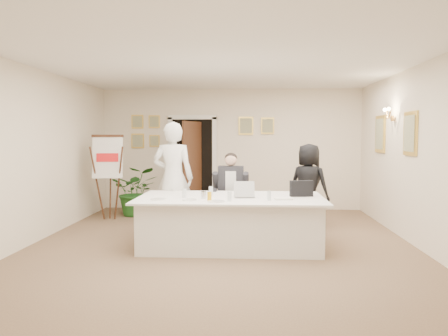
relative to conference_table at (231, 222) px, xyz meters
name	(u,v)px	position (x,y,z in m)	size (l,w,h in m)	color
floor	(221,246)	(-0.15, 0.05, -0.39)	(7.00, 7.00, 0.00)	brown
ceiling	(221,64)	(-0.15, 0.05, 2.41)	(6.00, 7.00, 0.02)	white
wall_back	(231,149)	(-0.15, 3.55, 1.01)	(6.00, 0.10, 2.80)	white
wall_front	(191,177)	(-0.15, -3.45, 1.01)	(6.00, 0.10, 2.80)	white
wall_left	(32,156)	(-3.15, 0.05, 1.01)	(0.10, 7.00, 2.80)	white
wall_right	(421,157)	(2.85, 0.05, 1.01)	(0.10, 7.00, 2.80)	white
doorway	(192,165)	(-1.03, 3.37, 0.65)	(1.14, 0.86, 2.20)	black
pictures_back_wall	(197,130)	(-0.95, 3.52, 1.46)	(3.40, 0.06, 0.80)	gold
pictures_right_wall	(393,134)	(2.82, 1.25, 1.36)	(0.06, 2.20, 0.80)	gold
wall_sconce	(390,114)	(2.75, 1.25, 1.71)	(0.20, 0.30, 0.24)	#C58E3F
conference_table	(231,222)	(0.00, 0.00, 0.00)	(2.85, 1.51, 0.78)	white
seated_man	(231,192)	(-0.04, 1.03, 0.32)	(0.61, 0.66, 1.43)	black
flip_chart	(109,182)	(-2.56, 2.00, 0.39)	(0.61, 0.42, 1.70)	#3C2213
standing_man	(173,178)	(-1.05, 0.89, 0.58)	(0.71, 0.47, 1.96)	silver
standing_woman	(309,185)	(1.40, 1.58, 0.39)	(0.77, 0.50, 1.57)	black
potted_palm	(136,191)	(-2.15, 2.55, 0.14)	(0.96, 0.83, 1.06)	#1D531B
laptop	(244,188)	(0.21, 0.00, 0.52)	(0.31, 0.34, 0.28)	#B7BABC
laptop_bag	(301,189)	(1.09, 0.12, 0.51)	(0.35, 0.10, 0.25)	black
paper_stack	(283,199)	(0.79, -0.22, 0.40)	(0.27, 0.19, 0.03)	white
plate_left	(158,199)	(-1.05, -0.36, 0.39)	(0.23, 0.23, 0.01)	white
plate_mid	(190,200)	(-0.58, -0.39, 0.39)	(0.21, 0.21, 0.01)	white
plate_near	(216,201)	(-0.18, -0.52, 0.39)	(0.24, 0.24, 0.01)	white
glass_a	(184,193)	(-0.70, -0.11, 0.45)	(0.07, 0.07, 0.14)	silver
glass_b	(229,196)	(0.00, -0.43, 0.45)	(0.06, 0.06, 0.14)	silver
glass_c	(269,196)	(0.57, -0.34, 0.45)	(0.06, 0.06, 0.14)	silver
glass_d	(211,191)	(-0.32, 0.18, 0.45)	(0.06, 0.06, 0.14)	silver
oj_glass	(209,196)	(-0.29, -0.43, 0.45)	(0.06, 0.06, 0.13)	#EEAE14
steel_jug	(203,195)	(-0.40, -0.20, 0.44)	(0.08, 0.08, 0.11)	silver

